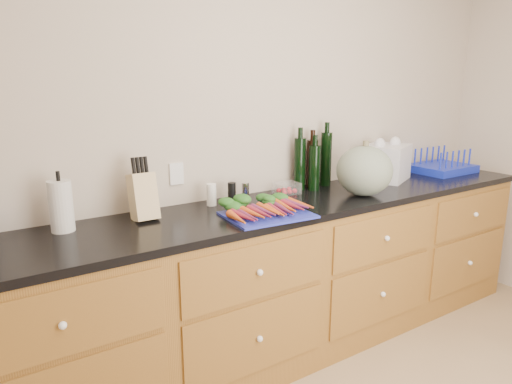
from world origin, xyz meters
TOP-DOWN VIEW (x-y plane):
  - wall_back at (0.00, 1.62)m, footprint 4.10×0.05m
  - cabinets at (0.00, 1.30)m, footprint 3.60×0.64m
  - countertop at (0.00, 1.30)m, footprint 3.64×0.62m
  - cutting_board at (-0.30, 1.14)m, footprint 0.46×0.36m
  - carrots at (-0.30, 1.17)m, footprint 0.44×0.30m
  - squash at (0.44, 1.18)m, footprint 0.34×0.34m
  - paper_towel at (-1.23, 1.46)m, footprint 0.11×0.11m
  - knife_block at (-0.85, 1.44)m, footprint 0.12×0.12m
  - grinder_salt at (-0.44, 1.48)m, footprint 0.05×0.05m
  - grinder_pepper at (-0.31, 1.48)m, footprint 0.05×0.05m
  - canister_chrome at (-0.22, 1.48)m, footprint 0.05×0.05m
  - tomato_box at (0.08, 1.47)m, footprint 0.15×0.12m
  - bottles at (0.32, 1.51)m, footprint 0.29×0.15m
  - grocery_bag at (0.91, 1.42)m, footprint 0.42×0.39m
  - dish_rack at (1.49, 1.38)m, footprint 0.45×0.36m

SIDE VIEW (x-z plane):
  - cabinets at x=0.00m, z-range 0.00..0.90m
  - countertop at x=0.00m, z-range 0.90..0.94m
  - cutting_board at x=-0.30m, z-range 0.94..0.95m
  - tomato_box at x=0.08m, z-range 0.94..1.01m
  - carrots at x=-0.30m, z-range 0.95..1.00m
  - dish_rack at x=1.49m, z-range 0.89..1.07m
  - canister_chrome at x=-0.22m, z-range 0.94..1.04m
  - grinder_pepper at x=-0.31m, z-range 0.94..1.06m
  - grinder_salt at x=-0.44m, z-range 0.94..1.06m
  - knife_block at x=-0.85m, z-range 0.94..1.17m
  - paper_towel at x=-1.23m, z-range 0.94..1.18m
  - grocery_bag at x=0.91m, z-range 0.94..1.19m
  - squash at x=0.44m, z-range 0.94..1.24m
  - bottles at x=0.32m, z-range 0.92..1.28m
  - wall_back at x=0.00m, z-range 0.00..2.60m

